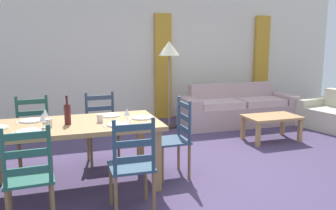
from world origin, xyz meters
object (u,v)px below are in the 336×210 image
(dining_table, at_px, (74,131))
(wine_glass_near_left, at_px, (43,118))
(dining_chair_head_east, at_px, (175,138))
(standing_lamp, at_px, (169,54))
(dining_chair_near_right, at_px, (132,165))
(wine_glass_far_left, at_px, (45,113))
(coffee_cup_primary, at_px, (100,118))
(couch, at_px, (236,110))
(dining_chair_near_left, at_px, (29,177))
(dining_chair_far_left, at_px, (34,134))
(coffee_cup_secondary, at_px, (49,123))
(dining_chair_far_right, at_px, (102,128))
(wine_bottle, at_px, (67,114))
(wine_glass_near_right, at_px, (127,112))
(coffee_table, at_px, (272,120))

(dining_table, distance_m, wine_glass_near_left, 0.39)
(dining_chair_head_east, height_order, standing_lamp, standing_lamp)
(dining_chair_near_right, relative_size, wine_glass_near_left, 5.96)
(dining_chair_near_right, relative_size, dining_chair_head_east, 1.00)
(wine_glass_far_left, relative_size, coffee_cup_primary, 1.79)
(dining_chair_near_right, height_order, dining_chair_head_east, same)
(dining_chair_near_right, distance_m, couch, 4.06)
(couch, bearing_deg, dining_chair_near_left, -141.65)
(dining_chair_far_left, bearing_deg, coffee_cup_secondary, -76.56)
(dining_chair_far_right, distance_m, couch, 3.18)
(wine_glass_near_left, bearing_deg, dining_chair_head_east, 4.12)
(dining_chair_far_right, bearing_deg, coffee_cup_secondary, -127.75)
(coffee_cup_secondary, height_order, standing_lamp, standing_lamp)
(dining_chair_near_right, relative_size, couch, 0.42)
(dining_chair_near_left, distance_m, coffee_cup_secondary, 0.78)
(wine_bottle, height_order, wine_glass_near_right, wine_bottle)
(wine_bottle, bearing_deg, dining_chair_near_left, -116.94)
(wine_glass_near_right, bearing_deg, dining_chair_near_right, -98.52)
(coffee_cup_primary, height_order, couch, coffee_cup_primary)
(dining_chair_near_left, distance_m, coffee_cup_primary, 1.09)
(dining_chair_far_left, height_order, coffee_table, dining_chair_far_left)
(dining_chair_near_right, bearing_deg, dining_chair_near_left, 179.67)
(couch, xyz_separation_m, coffee_table, (-0.02, -1.22, 0.06))
(dining_chair_near_right, bearing_deg, dining_table, 121.18)
(dining_table, height_order, wine_glass_far_left, wine_glass_far_left)
(dining_chair_far_right, height_order, wine_glass_near_right, dining_chair_far_right)
(dining_chair_far_left, distance_m, couch, 3.99)
(wine_glass_near_left, height_order, coffee_cup_secondary, wine_glass_near_left)
(dining_chair_near_left, relative_size, wine_glass_far_left, 5.96)
(wine_glass_far_left, relative_size, coffee_table, 0.18)
(dining_chair_far_right, bearing_deg, wine_glass_near_right, -79.47)
(dining_chair_far_left, relative_size, wine_glass_near_right, 5.96)
(wine_glass_near_left, distance_m, wine_glass_far_left, 0.27)
(dining_chair_far_left, height_order, coffee_cup_secondary, dining_chair_far_left)
(wine_bottle, bearing_deg, wine_glass_near_right, -8.22)
(dining_chair_near_right, xyz_separation_m, coffee_table, (2.77, 1.73, -0.12))
(wine_glass_far_left, height_order, coffee_cup_primary, wine_glass_far_left)
(standing_lamp, bearing_deg, dining_table, -129.33)
(wine_glass_near_left, distance_m, standing_lamp, 3.36)
(wine_glass_near_left, distance_m, coffee_table, 3.75)
(couch, relative_size, standing_lamp, 1.40)
(wine_glass_far_left, bearing_deg, dining_chair_far_right, 41.60)
(dining_chair_near_right, relative_size, coffee_table, 1.07)
(dining_chair_head_east, bearing_deg, couch, 46.23)
(dining_table, height_order, wine_glass_near_left, wine_glass_near_left)
(dining_chair_far_left, height_order, dining_chair_head_east, same)
(dining_chair_head_east, distance_m, standing_lamp, 2.63)
(wine_glass_near_right, xyz_separation_m, standing_lamp, (1.34, 2.46, 0.55))
(dining_chair_near_left, relative_size, wine_glass_near_right, 5.96)
(dining_chair_near_left, distance_m, dining_chair_near_right, 0.92)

